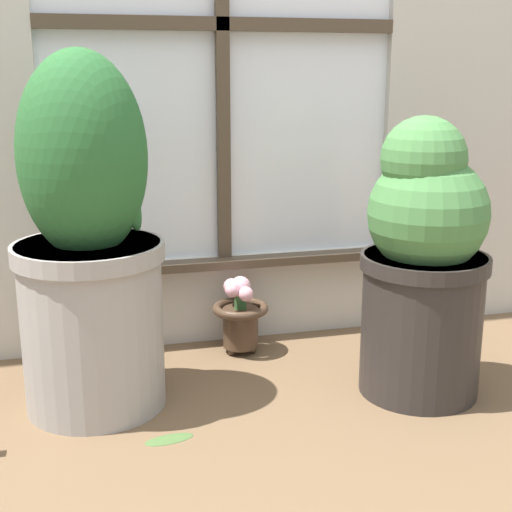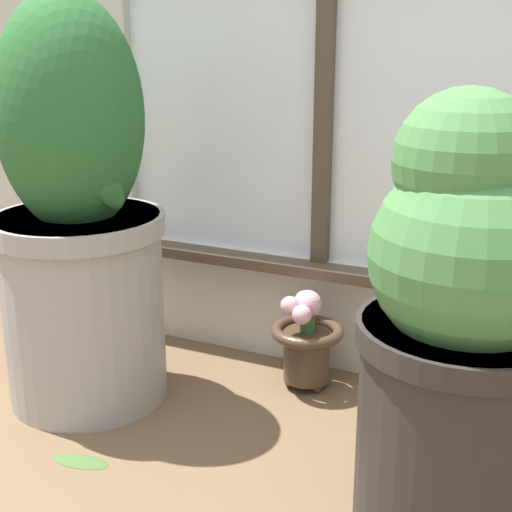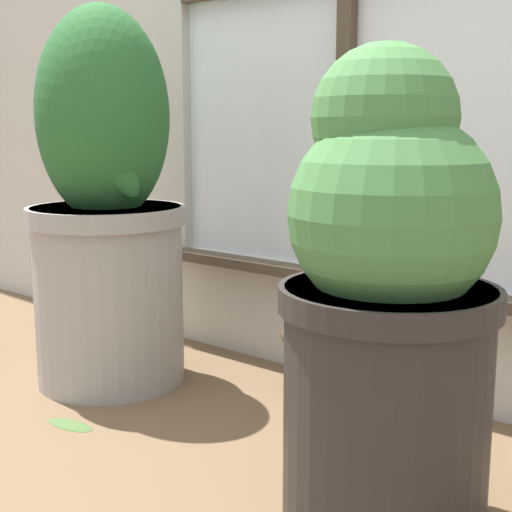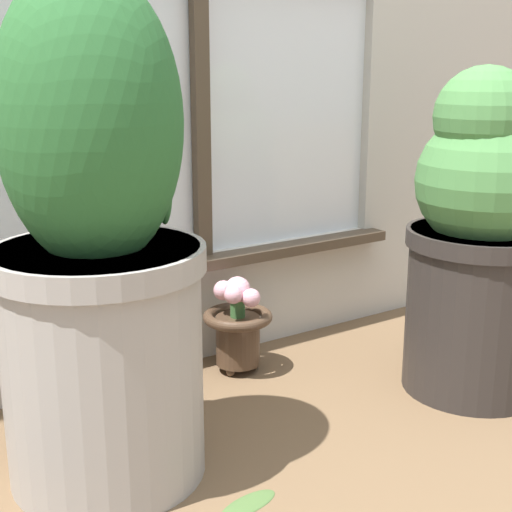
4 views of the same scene
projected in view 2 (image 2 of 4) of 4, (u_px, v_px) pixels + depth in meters
The scene contains 4 objects.
potted_plant_left at pixel (78, 221), 1.42m from camera, with size 0.35×0.35×0.83m.
potted_plant_right at pixel (462, 333), 1.02m from camera, with size 0.31×0.31×0.68m.
flower_vase at pixel (306, 337), 1.54m from camera, with size 0.16×0.16×0.22m.
fallen_leaf at pixel (80, 460), 1.29m from camera, with size 0.12×0.06×0.01m.
Camera 2 is at (0.52, -0.79, 0.74)m, focal length 50.00 mm.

